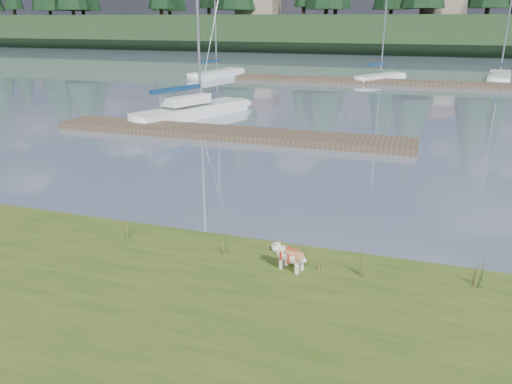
% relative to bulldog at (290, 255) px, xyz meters
% --- Properties ---
extents(ground, '(200.00, 200.00, 0.00)m').
position_rel_bulldog_xyz_m(ground, '(-1.80, 32.61, -0.64)').
color(ground, gray).
rests_on(ground, ground).
extents(bank, '(60.00, 9.00, 0.35)m').
position_rel_bulldog_xyz_m(bank, '(-1.80, -3.39, -0.47)').
color(bank, '#41541A').
rests_on(bank, ground).
extents(ridge, '(200.00, 20.00, 5.00)m').
position_rel_bulldog_xyz_m(ridge, '(-1.80, 75.61, 1.86)').
color(ridge, black).
rests_on(ridge, ground).
extents(bulldog, '(0.80, 0.48, 0.47)m').
position_rel_bulldog_xyz_m(bulldog, '(0.00, 0.00, 0.00)').
color(bulldog, silver).
rests_on(bulldog, bank).
extents(sailboat_main, '(4.43, 7.93, 11.50)m').
position_rel_bulldog_xyz_m(sailboat_main, '(-8.95, 15.84, -0.22)').
color(sailboat_main, white).
rests_on(sailboat_main, ground).
extents(dock_near, '(16.00, 2.00, 0.30)m').
position_rel_bulldog_xyz_m(dock_near, '(-5.80, 11.61, -0.49)').
color(dock_near, '#4C3D2C').
rests_on(dock_near, ground).
extents(dock_far, '(26.00, 2.20, 0.30)m').
position_rel_bulldog_xyz_m(dock_far, '(0.20, 32.61, -0.49)').
color(dock_far, '#4C3D2C').
rests_on(dock_far, ground).
extents(sailboat_bg_0, '(3.14, 7.33, 10.53)m').
position_rel_bulldog_xyz_m(sailboat_bg_0, '(-14.76, 33.33, -0.32)').
color(sailboat_bg_0, white).
rests_on(sailboat_bg_0, ground).
extents(sailboat_bg_2, '(4.12, 5.79, 9.29)m').
position_rel_bulldog_xyz_m(sailboat_bg_2, '(-0.84, 34.58, -0.31)').
color(sailboat_bg_2, white).
rests_on(sailboat_bg_2, ground).
extents(sailboat_bg_3, '(2.72, 8.26, 11.91)m').
position_rel_bulldog_xyz_m(sailboat_bg_3, '(8.32, 38.48, -0.32)').
color(sailboat_bg_3, white).
rests_on(sailboat_bg_3, ground).
extents(weed_0, '(0.17, 0.14, 0.65)m').
position_rel_bulldog_xyz_m(weed_0, '(-1.45, 0.16, -0.02)').
color(weed_0, '#475B23').
rests_on(weed_0, bank).
extents(weed_1, '(0.17, 0.14, 0.45)m').
position_rel_bulldog_xyz_m(weed_1, '(0.12, 0.47, -0.11)').
color(weed_1, '#475B23').
rests_on(weed_1, bank).
extents(weed_2, '(0.17, 0.14, 0.73)m').
position_rel_bulldog_xyz_m(weed_2, '(1.39, 0.18, 0.01)').
color(weed_2, '#475B23').
rests_on(weed_2, bank).
extents(weed_3, '(0.17, 0.14, 0.55)m').
position_rel_bulldog_xyz_m(weed_3, '(-3.71, 0.30, -0.06)').
color(weed_3, '#475B23').
rests_on(weed_3, bank).
extents(weed_4, '(0.17, 0.14, 0.42)m').
position_rel_bulldog_xyz_m(weed_4, '(0.55, 0.15, -0.12)').
color(weed_4, '#475B23').
rests_on(weed_4, bank).
extents(weed_5, '(0.17, 0.14, 0.59)m').
position_rel_bulldog_xyz_m(weed_5, '(3.37, 0.43, -0.05)').
color(weed_5, '#475B23').
rests_on(weed_5, bank).
extents(mud_lip, '(60.00, 0.50, 0.14)m').
position_rel_bulldog_xyz_m(mud_lip, '(-1.80, 1.01, -0.57)').
color(mud_lip, '#33281C').
rests_on(mud_lip, ground).
extents(house_0, '(6.30, 5.30, 4.65)m').
position_rel_bulldog_xyz_m(house_0, '(-23.80, 72.61, 6.67)').
color(house_0, gray).
rests_on(house_0, ridge).
extents(house_1, '(6.30, 5.30, 4.65)m').
position_rel_bulldog_xyz_m(house_1, '(4.20, 73.61, 6.67)').
color(house_1, gray).
rests_on(house_1, ridge).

